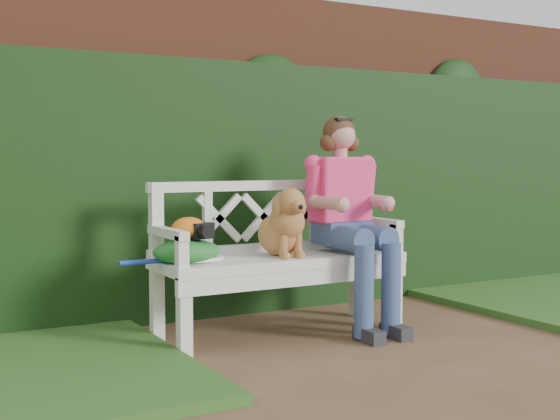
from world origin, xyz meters
TOP-DOWN VIEW (x-y plane):
  - ground at (0.00, 0.00)m, footprint 60.00×60.00m
  - brick_wall at (0.00, 1.90)m, footprint 10.00×0.30m
  - ivy_hedge at (0.00, 1.68)m, footprint 10.00×0.18m
  - garden_bench at (-0.36, 0.98)m, footprint 1.62×0.71m
  - seated_woman at (0.08, 0.96)m, footprint 0.65×0.79m
  - dog at (-0.38, 0.93)m, footprint 0.31×0.40m
  - tennis_racket at (-0.94, 0.99)m, footprint 0.67×0.37m
  - green_bag at (-0.97, 0.96)m, footprint 0.45×0.39m
  - camera_item at (-0.90, 0.94)m, footprint 0.16×0.13m
  - baseball_glove at (-0.96, 0.96)m, footprint 0.20×0.15m

SIDE VIEW (x-z plane):
  - ground at x=0.00m, z-range 0.00..0.00m
  - garden_bench at x=-0.36m, z-range 0.00..0.48m
  - tennis_racket at x=-0.94m, z-range 0.48..0.51m
  - green_bag at x=-0.97m, z-range 0.48..0.61m
  - seated_woman at x=0.08m, z-range 0.00..1.26m
  - camera_item at x=-0.90m, z-range 0.61..0.70m
  - baseball_glove at x=-0.96m, z-range 0.61..0.73m
  - dog at x=-0.38m, z-range 0.48..0.89m
  - ivy_hedge at x=0.00m, z-range 0.00..1.70m
  - brick_wall at x=0.00m, z-range 0.00..2.20m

